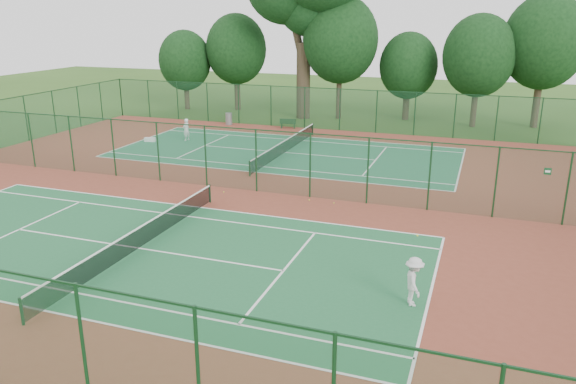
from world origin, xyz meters
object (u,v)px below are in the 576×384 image
(player_near, at_px, (414,281))
(bench, at_px, (288,123))
(player_far, at_px, (186,130))
(kit_bag, at_px, (150,140))
(trash_bin, at_px, (229,119))

(player_near, distance_m, bench, 30.73)
(player_far, bearing_deg, player_near, 58.55)
(kit_bag, bearing_deg, player_far, 15.59)
(trash_bin, distance_m, kit_bag, 8.77)
(bench, xyz_separation_m, kit_bag, (-8.23, -8.43, -0.28))
(bench, relative_size, kit_bag, 1.73)
(player_near, bearing_deg, trash_bin, 15.17)
(player_far, bearing_deg, trash_bin, -168.30)
(player_near, bearing_deg, kit_bag, 29.21)
(player_far, xyz_separation_m, kit_bag, (-2.47, -1.29, -0.70))
(player_near, relative_size, player_far, 1.01)
(player_far, height_order, trash_bin, player_far)
(trash_bin, relative_size, kit_bag, 1.24)
(trash_bin, bearing_deg, kit_bag, -108.15)
(player_far, relative_size, trash_bin, 1.64)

